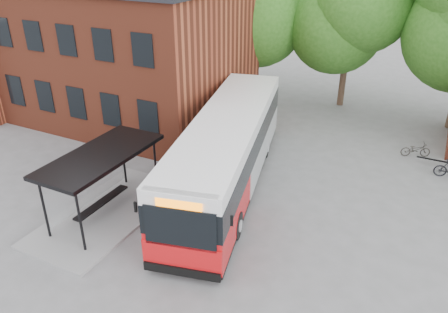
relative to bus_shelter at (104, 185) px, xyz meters
The scene contains 7 objects.
ground 4.83m from the bus_shelter, 12.53° to the left, with size 100.00×100.00×0.00m, color #5E5E60.
station_building 13.42m from the bus_shelter, 130.36° to the left, with size 18.40×10.40×8.50m, color maroon, non-canonical shape.
bus_shelter is the anchor object (origin of this frame).
tree_0 17.54m from the bus_shelter, 95.04° to the left, with size 7.92×7.92×11.00m, color #265917, non-canonical shape.
tree_1 19.19m from the bus_shelter, 73.01° to the left, with size 7.92×7.92×10.40m, color #265917, non-canonical shape.
city_bus 5.68m from the bus_shelter, 53.06° to the left, with size 2.90×13.60×3.46m, color red, non-canonical shape.
bicycle_0 16.15m from the bus_shelter, 46.76° to the left, with size 0.54×1.54×0.81m, color #302D2A.
Camera 1 is at (6.91, -12.56, 10.59)m, focal length 35.00 mm.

